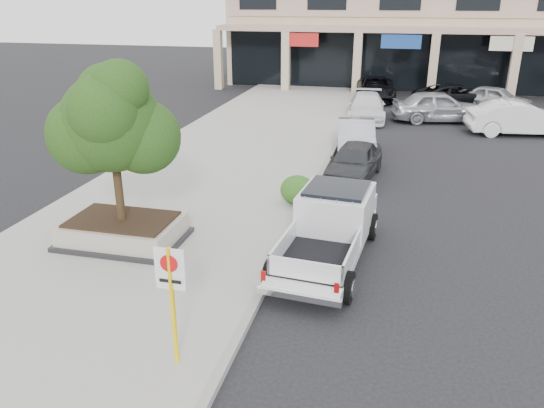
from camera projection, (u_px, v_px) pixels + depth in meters
The scene contains 17 objects.
ground at pixel (330, 298), 12.02m from camera, with size 120.00×120.00×0.00m, color black.
sidewalk at pixel (198, 188), 18.63m from camera, with size 8.00×52.00×0.15m, color gray.
curb at pixel (309, 198), 17.76m from camera, with size 0.20×52.00×0.15m, color gray.
strip_mall at pixel (504, 20), 39.18m from camera, with size 40.55×12.43×9.50m.
planter at pixel (123, 230), 14.32m from camera, with size 3.20×2.20×0.68m.
planter_tree at pixel (119, 122), 13.36m from camera, with size 2.90×2.55×4.00m.
no_parking_sign at pixel (172, 291), 9.15m from camera, with size 0.55×0.09×2.30m.
hedge at pixel (297, 190), 16.90m from camera, with size 1.10×0.99×0.94m, color #194814.
pickup_truck at pixel (327, 231), 13.37m from camera, with size 2.01×5.42×1.71m, color silver, non-canonical shape.
curb_car_a at pixel (354, 161), 19.64m from camera, with size 1.59×3.96×1.35m, color #2D2F32.
curb_car_b at pixel (356, 138), 22.68m from camera, with size 1.53×4.39×1.45m, color #B0B2B8.
curb_car_c at pixel (367, 107), 29.19m from camera, with size 1.97×4.84×1.40m, color white.
curb_car_d at pixel (375, 88), 34.76m from camera, with size 2.45×5.32×1.48m, color black.
lot_car_a at pixel (439, 106), 28.57m from camera, with size 1.98×4.92×1.68m, color #9EA0A6.
lot_car_b at pixel (520, 118), 25.91m from camera, with size 1.73×4.96×1.63m, color silver.
lot_car_d at pixel (456, 96), 32.40m from camera, with size 2.38×5.15×1.43m, color black.
lot_car_e at pixel (495, 98), 31.51m from camera, with size 1.70×4.23×1.44m, color #A4A7AC.
Camera 1 is at (1.20, -10.42, 6.37)m, focal length 35.00 mm.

